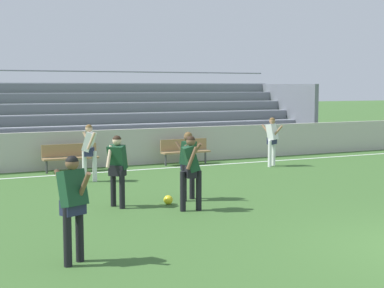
# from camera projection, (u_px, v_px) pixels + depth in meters

# --- Properties ---
(field_line_sideline) EXTENTS (44.00, 0.12, 0.01)m
(field_line_sideline) POSITION_uv_depth(u_px,v_px,m) (178.00, 167.00, 19.52)
(field_line_sideline) COLOR white
(field_line_sideline) RESTS_ON ground
(sideline_wall) EXTENTS (48.00, 0.16, 1.28)m
(sideline_wall) POSITION_uv_depth(u_px,v_px,m) (164.00, 145.00, 20.56)
(sideline_wall) COLOR #BCB7AD
(sideline_wall) RESTS_ON ground
(bleacher_stand) EXTENTS (16.85, 4.75, 3.47)m
(bleacher_stand) POSITION_uv_depth(u_px,v_px,m) (116.00, 117.00, 23.04)
(bleacher_stand) COLOR #9EA3AD
(bleacher_stand) RESTS_ON ground
(bench_near_bin) EXTENTS (1.80, 0.40, 0.90)m
(bench_near_bin) POSITION_uv_depth(u_px,v_px,m) (70.00, 155.00, 18.48)
(bench_near_bin) COLOR #99754C
(bench_near_bin) RESTS_ON ground
(bench_centre_sideline) EXTENTS (1.80, 0.40, 0.90)m
(bench_centre_sideline) POSITION_uv_depth(u_px,v_px,m) (185.00, 149.00, 20.23)
(bench_centre_sideline) COLOR #99754C
(bench_centre_sideline) RESTS_ON ground
(player_dark_deep_cover) EXTENTS (0.49, 0.54, 1.69)m
(player_dark_deep_cover) POSITION_uv_depth(u_px,v_px,m) (191.00, 166.00, 12.59)
(player_dark_deep_cover) COLOR black
(player_dark_deep_cover) RESTS_ON ground
(player_dark_wide_right) EXTENTS (0.64, 0.50, 1.67)m
(player_dark_wide_right) POSITION_uv_depth(u_px,v_px,m) (117.00, 165.00, 12.94)
(player_dark_wide_right) COLOR black
(player_dark_wide_right) RESTS_ON ground
(player_white_pressing_high) EXTENTS (0.52, 0.60, 1.68)m
(player_white_pressing_high) POSITION_uv_depth(u_px,v_px,m) (89.00, 148.00, 16.48)
(player_white_pressing_high) COLOR white
(player_white_pressing_high) RESTS_ON ground
(player_white_dropping_back) EXTENTS (0.49, 0.77, 1.71)m
(player_white_dropping_back) POSITION_uv_depth(u_px,v_px,m) (272.00, 137.00, 19.68)
(player_white_dropping_back) COLOR white
(player_white_dropping_back) RESTS_ON ground
(player_dark_overlapping) EXTENTS (0.48, 0.74, 1.68)m
(player_dark_overlapping) POSITION_uv_depth(u_px,v_px,m) (188.00, 160.00, 13.79)
(player_dark_overlapping) COLOR black
(player_dark_overlapping) RESTS_ON ground
(player_dark_trailing_run) EXTENTS (0.48, 0.64, 1.71)m
(player_dark_trailing_run) POSITION_uv_depth(u_px,v_px,m) (73.00, 200.00, 8.78)
(player_dark_trailing_run) COLOR black
(player_dark_trailing_run) RESTS_ON ground
(soccer_ball) EXTENTS (0.22, 0.22, 0.22)m
(soccer_ball) POSITION_uv_depth(u_px,v_px,m) (168.00, 200.00, 13.36)
(soccer_ball) COLOR yellow
(soccer_ball) RESTS_ON ground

